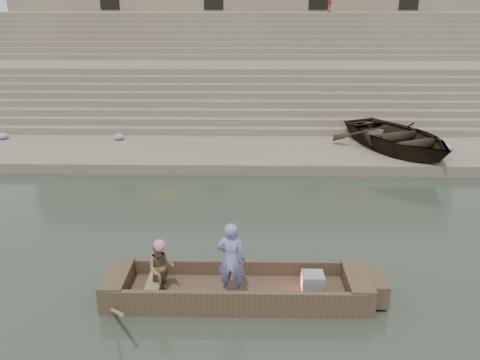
{
  "coord_description": "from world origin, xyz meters",
  "views": [
    {
      "loc": [
        0.44,
        -10.47,
        6.04
      ],
      "look_at": [
        0.2,
        1.86,
        1.4
      ],
      "focal_mm": 36.25,
      "sensor_mm": 36.0,
      "label": 1
    }
  ],
  "objects_px": {
    "standing_man": "(231,259)",
    "rowing_man": "(161,268)",
    "main_rowboat": "(237,294)",
    "television": "(312,282)",
    "beached_rowboat": "(398,137)"
  },
  "relations": [
    {
      "from": "main_rowboat",
      "to": "beached_rowboat",
      "type": "xyz_separation_m",
      "value": [
        6.08,
        9.64,
        0.84
      ]
    },
    {
      "from": "standing_man",
      "to": "beached_rowboat",
      "type": "xyz_separation_m",
      "value": [
        6.19,
        9.79,
        -0.09
      ]
    },
    {
      "from": "rowing_man",
      "to": "beached_rowboat",
      "type": "distance_m",
      "value": 12.4
    },
    {
      "from": "beached_rowboat",
      "to": "rowing_man",
      "type": "bearing_deg",
      "value": -152.55
    },
    {
      "from": "rowing_man",
      "to": "television",
      "type": "distance_m",
      "value": 3.19
    },
    {
      "from": "standing_man",
      "to": "rowing_man",
      "type": "bearing_deg",
      "value": 6.48
    },
    {
      "from": "main_rowboat",
      "to": "standing_man",
      "type": "xyz_separation_m",
      "value": [
        -0.11,
        -0.15,
        0.93
      ]
    },
    {
      "from": "television",
      "to": "beached_rowboat",
      "type": "distance_m",
      "value": 10.65
    },
    {
      "from": "television",
      "to": "standing_man",
      "type": "bearing_deg",
      "value": -174.95
    },
    {
      "from": "standing_man",
      "to": "beached_rowboat",
      "type": "relative_size",
      "value": 0.31
    },
    {
      "from": "standing_man",
      "to": "rowing_man",
      "type": "distance_m",
      "value": 1.49
    },
    {
      "from": "rowing_man",
      "to": "television",
      "type": "height_order",
      "value": "rowing_man"
    },
    {
      "from": "main_rowboat",
      "to": "television",
      "type": "relative_size",
      "value": 10.87
    },
    {
      "from": "standing_man",
      "to": "rowing_man",
      "type": "xyz_separation_m",
      "value": [
        -1.47,
        0.04,
        -0.24
      ]
    },
    {
      "from": "rowing_man",
      "to": "television",
      "type": "xyz_separation_m",
      "value": [
        3.16,
        0.11,
        -0.38
      ]
    }
  ]
}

